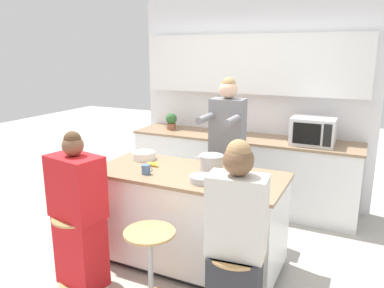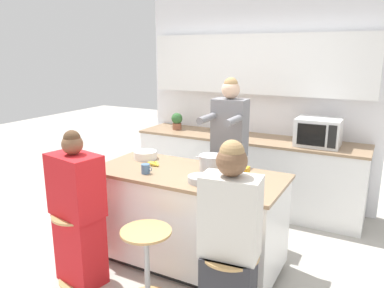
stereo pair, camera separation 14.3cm
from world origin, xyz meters
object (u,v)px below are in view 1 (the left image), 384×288
Objects in this scene: bar_stool_center at (150,262)px; microwave at (313,131)px; bar_stool_rightmost at (235,286)px; fruit_bowl at (144,156)px; potted_plant at (171,121)px; person_wrapped_blanket at (78,216)px; person_cooking at (227,159)px; banana_bunch at (153,164)px; bar_stool_leftmost at (79,245)px; coffee_cup_near at (228,184)px; kitchen_island at (188,218)px; coffee_cup_far at (146,169)px; juice_carton at (245,175)px; person_seated_near at (236,250)px; cooking_pot at (211,164)px.

bar_stool_center is 1.28× the size of microwave.
fruit_bowl is at bearing 146.16° from bar_stool_rightmost.
fruit_bowl is 1.01× the size of potted_plant.
bar_stool_center is 0.46× the size of person_wrapped_blanket.
person_cooking is 11.89× the size of banana_bunch.
bar_stool_leftmost is 4.35× the size of banana_bunch.
fruit_bowl is at bearing -137.22° from microwave.
coffee_cup_near is at bearing 42.61° from bar_stool_center.
bar_stool_leftmost is 1.70m from person_cooking.
person_cooking reaches higher than person_wrapped_blanket.
potted_plant is (-0.33, 2.30, 0.68)m from bar_stool_leftmost.
kitchen_island is 0.61m from banana_bunch.
kitchen_island is at bearing -56.79° from potted_plant.
coffee_cup_near is at bearing -21.85° from fruit_bowl.
kitchen_island is at bearing 90.00° from bar_stool_center.
coffee_cup_far reaches higher than kitchen_island.
juice_carton is 0.34× the size of microwave.
bar_stool_rightmost is 2.35m from microwave.
coffee_cup_near is at bearing -50.37° from potted_plant.
bar_stool_leftmost is 1.40m from coffee_cup_near.
bar_stool_leftmost is 2.69× the size of fruit_bowl.
bar_stool_center is 0.77m from person_seated_near.
banana_bunch is (0.21, -0.16, -0.02)m from fruit_bowl.
person_seated_near is 1.01m from cooking_pot.
cooking_pot is (0.19, 0.09, 0.53)m from kitchen_island.
kitchen_island is at bearing 56.63° from person_wrapped_blanket.
microwave is at bearing 77.65° from coffee_cup_near.
person_cooking reaches higher than banana_bunch.
person_seated_near is at bearing -94.05° from microwave.
bar_stool_rightmost is at bearing -94.15° from microwave.
kitchen_island is 2.79× the size of bar_stool_rightmost.
cooking_pot is 0.59m from coffee_cup_far.
cooking_pot is at bearing 41.84° from bar_stool_leftmost.
person_cooking reaches higher than juice_carton.
bar_stool_rightmost is at bearing -56.44° from cooking_pot.
person_cooking is (0.12, 1.37, 0.50)m from bar_stool_center.
person_cooking is 1.16m from microwave.
coffee_cup_near is 1.00× the size of coffee_cup_far.
coffee_cup_near is (1.08, -0.43, 0.00)m from fruit_bowl.
banana_bunch is at bearing -173.76° from cooking_pot.
potted_plant is at bearing 129.63° from coffee_cup_near.
fruit_bowl is (-1.31, 0.90, 0.28)m from person_seated_near.
coffee_cup_near is (-0.23, 0.44, 0.59)m from bar_stool_rightmost.
kitchen_island is 7.60× the size of potted_plant.
person_wrapped_blanket is at bearing -177.67° from bar_stool_center.
person_seated_near reaches higher than bar_stool_leftmost.
person_seated_near is (0.71, -0.03, 0.30)m from bar_stool_center.
bar_stool_center is at bearing -55.89° from coffee_cup_far.
potted_plant reaches higher than coffee_cup_near.
bar_stool_leftmost is at bearing -138.16° from cooking_pot.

